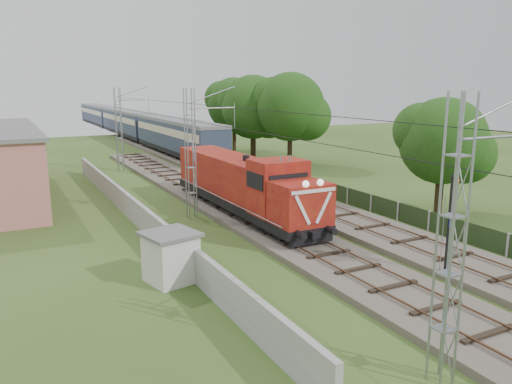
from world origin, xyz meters
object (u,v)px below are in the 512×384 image
locomotive (243,183)px  relay_hut (171,257)px  coach_rake (127,121)px  signal_post (452,208)px

locomotive → relay_hut: (-7.40, -8.29, -1.04)m
locomotive → coach_rake: locomotive is taller
locomotive → signal_post: (3.24, -13.41, 0.98)m
signal_post → coach_rake: bearing=88.5°
relay_hut → locomotive: bearing=48.2°
locomotive → relay_hut: bearing=-131.8°
coach_rake → locomotive: bearing=-95.5°
coach_rake → signal_post: signal_post is taller
locomotive → coach_rake: 52.46m
coach_rake → signal_post: bearing=-91.5°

